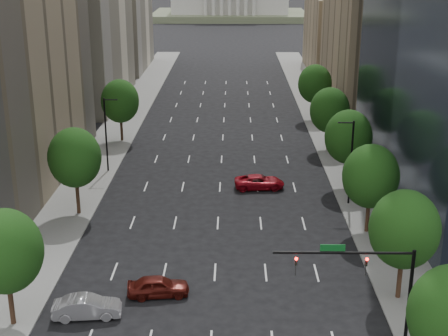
{
  "coord_description": "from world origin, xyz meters",
  "views": [
    {
      "loc": [
        1.42,
        -6.6,
        24.97
      ],
      "look_at": [
        0.7,
        43.12,
        8.0
      ],
      "focal_mm": 50.92,
      "sensor_mm": 36.0,
      "label": 1
    }
  ],
  "objects_px": {
    "traffic_signal": "(373,276)",
    "car_silver": "(87,307)",
    "car_maroon": "(158,286)",
    "car_red_far": "(259,182)"
  },
  "relations": [
    {
      "from": "traffic_signal",
      "to": "car_silver",
      "type": "height_order",
      "value": "traffic_signal"
    },
    {
      "from": "car_maroon",
      "to": "car_silver",
      "type": "xyz_separation_m",
      "value": [
        -4.77,
        -3.08,
        0.0
      ]
    },
    {
      "from": "car_maroon",
      "to": "traffic_signal",
      "type": "bearing_deg",
      "value": -119.98
    },
    {
      "from": "car_silver",
      "to": "car_maroon",
      "type": "bearing_deg",
      "value": -63.85
    },
    {
      "from": "car_maroon",
      "to": "car_red_far",
      "type": "distance_m",
      "value": 24.95
    },
    {
      "from": "car_maroon",
      "to": "car_red_far",
      "type": "bearing_deg",
      "value": -27.42
    },
    {
      "from": "car_silver",
      "to": "traffic_signal",
      "type": "bearing_deg",
      "value": -105.76
    },
    {
      "from": "car_maroon",
      "to": "car_silver",
      "type": "height_order",
      "value": "car_silver"
    },
    {
      "from": "car_silver",
      "to": "car_red_far",
      "type": "bearing_deg",
      "value": -33.51
    },
    {
      "from": "car_maroon",
      "to": "car_silver",
      "type": "relative_size",
      "value": 0.96
    }
  ]
}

